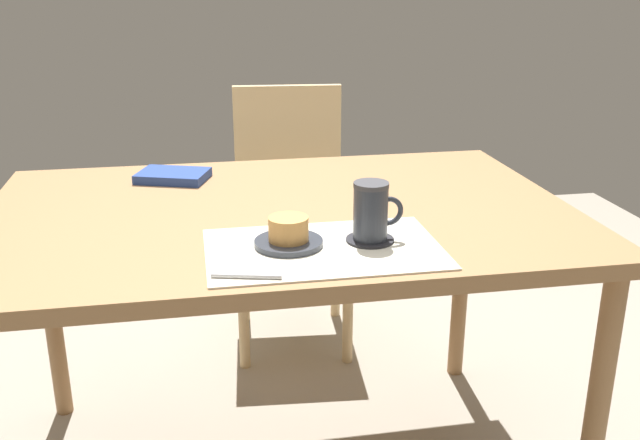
% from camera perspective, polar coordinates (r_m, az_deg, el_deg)
% --- Properties ---
extents(dining_table, '(1.38, 0.92, 0.76)m').
position_cam_1_polar(dining_table, '(1.72, -3.14, -1.26)').
color(dining_table, '#997047').
rests_on(dining_table, ground_plane).
extents(wooden_chair, '(0.45, 0.45, 0.90)m').
position_cam_1_polar(wooden_chair, '(2.55, -2.39, 1.14)').
color(wooden_chair, '#D1B27F').
rests_on(wooden_chair, ground_plane).
extents(placemat, '(0.47, 0.30, 0.00)m').
position_cam_1_polar(placemat, '(1.44, 0.29, -2.32)').
color(placemat, silver).
rests_on(placemat, dining_table).
extents(pastry_plate, '(0.14, 0.14, 0.01)m').
position_cam_1_polar(pastry_plate, '(1.45, -2.53, -1.84)').
color(pastry_plate, '#333842').
rests_on(pastry_plate, placemat).
extents(pastry, '(0.08, 0.08, 0.05)m').
position_cam_1_polar(pastry, '(1.44, -2.55, -0.70)').
color(pastry, tan).
rests_on(pastry, pastry_plate).
extents(coffee_coaster, '(0.10, 0.10, 0.00)m').
position_cam_1_polar(coffee_coaster, '(1.48, 4.01, -1.58)').
color(coffee_coaster, '#232328').
rests_on(coffee_coaster, placemat).
extents(coffee_mug, '(0.11, 0.07, 0.12)m').
position_cam_1_polar(coffee_mug, '(1.46, 4.17, 0.74)').
color(coffee_mug, '#2D333D').
rests_on(coffee_mug, coffee_coaster).
extents(teaspoon, '(0.13, 0.04, 0.01)m').
position_cam_1_polar(teaspoon, '(1.31, -5.92, -4.48)').
color(teaspoon, silver).
rests_on(teaspoon, placemat).
extents(small_book, '(0.21, 0.18, 0.02)m').
position_cam_1_polar(small_book, '(1.95, -11.68, 3.48)').
color(small_book, navy).
rests_on(small_book, dining_table).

